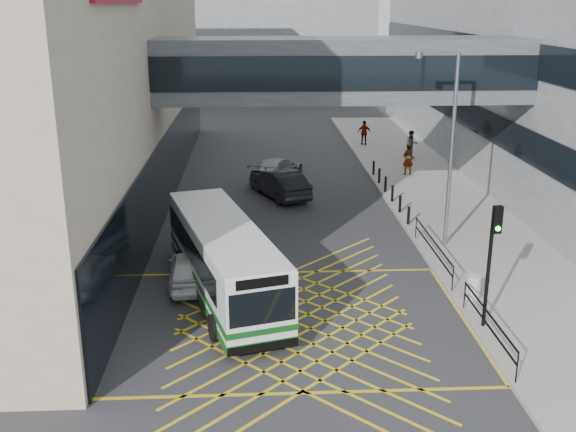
{
  "coord_description": "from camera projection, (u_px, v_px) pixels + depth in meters",
  "views": [
    {
      "loc": [
        -1.28,
        -21.2,
        10.65
      ],
      "look_at": [
        0.0,
        4.0,
        2.6
      ],
      "focal_mm": 42.0,
      "sensor_mm": 36.0,
      "label": 1
    }
  ],
  "objects": [
    {
      "name": "street_lamp",
      "position": [
        448.0,
        139.0,
        28.98
      ],
      "size": [
        1.94,
        0.33,
        8.53
      ],
      "rotation": [
        0.0,
        0.0,
        0.05
      ],
      "color": "slate",
      "rests_on": "pavement"
    },
    {
      "name": "box_junction",
      "position": [
        294.0,
        322.0,
        23.46
      ],
      "size": [
        12.0,
        9.0,
        0.01
      ],
      "color": "gold",
      "rests_on": "ground"
    },
    {
      "name": "litter_bin",
      "position": [
        473.0,
        287.0,
        24.8
      ],
      "size": [
        0.52,
        0.52,
        0.91
      ],
      "primitive_type": "cylinder",
      "color": "#ADA89E",
      "rests_on": "pavement"
    },
    {
      "name": "ground",
      "position": [
        294.0,
        322.0,
        23.47
      ],
      "size": [
        120.0,
        120.0,
        0.0
      ],
      "primitive_type": "plane",
      "color": "#333335"
    },
    {
      "name": "building_far",
      "position": [
        246.0,
        17.0,
        77.72
      ],
      "size": [
        28.0,
        16.0,
        18.0
      ],
      "primitive_type": "cube",
      "color": "gray",
      "rests_on": "ground"
    },
    {
      "name": "bollards",
      "position": [
        389.0,
        189.0,
        37.86
      ],
      "size": [
        0.14,
        10.14,
        0.9
      ],
      "color": "black",
      "rests_on": "pavement"
    },
    {
      "name": "pedestrian_b",
      "position": [
        411.0,
        145.0,
        47.04
      ],
      "size": [
        1.0,
        0.67,
        1.92
      ],
      "primitive_type": "imported",
      "rotation": [
        0.0,
        0.0,
        0.13
      ],
      "color": "gray",
      "rests_on": "pavement"
    },
    {
      "name": "car_white",
      "position": [
        190.0,
        268.0,
        26.36
      ],
      "size": [
        2.19,
        4.54,
        1.4
      ],
      "primitive_type": "imported",
      "rotation": [
        0.0,
        0.0,
        3.23
      ],
      "color": "white",
      "rests_on": "ground"
    },
    {
      "name": "car_dark",
      "position": [
        280.0,
        183.0,
        38.21
      ],
      "size": [
        3.85,
        5.5,
        1.6
      ],
      "primitive_type": "imported",
      "rotation": [
        0.0,
        0.0,
        3.54
      ],
      "color": "black",
      "rests_on": "ground"
    },
    {
      "name": "pavement",
      "position": [
        436.0,
        197.0,
        38.15
      ],
      "size": [
        6.0,
        54.0,
        0.16
      ],
      "primitive_type": "cube",
      "color": "gray",
      "rests_on": "ground"
    },
    {
      "name": "pedestrian_a",
      "position": [
        408.0,
        160.0,
        42.5
      ],
      "size": [
        0.86,
        0.68,
        1.92
      ],
      "primitive_type": "imported",
      "rotation": [
        0.0,
        0.0,
        3.34
      ],
      "color": "gray",
      "rests_on": "pavement"
    },
    {
      "name": "pedestrian_c",
      "position": [
        364.0,
        133.0,
        51.45
      ],
      "size": [
        1.11,
        0.58,
        1.84
      ],
      "primitive_type": "imported",
      "rotation": [
        0.0,
        0.0,
        3.08
      ],
      "color": "gray",
      "rests_on": "pavement"
    },
    {
      "name": "car_silver",
      "position": [
        276.0,
        168.0,
        41.94
      ],
      "size": [
        3.93,
        5.36,
        1.54
      ],
      "primitive_type": "imported",
      "rotation": [
        0.0,
        0.0,
        2.72
      ],
      "color": "gray",
      "rests_on": "ground"
    },
    {
      "name": "bus",
      "position": [
        223.0,
        258.0,
        25.15
      ],
      "size": [
        5.02,
        10.41,
        2.85
      ],
      "rotation": [
        0.0,
        0.0,
        0.28
      ],
      "color": "silver",
      "rests_on": "ground"
    },
    {
      "name": "skybridge",
      "position": [
        341.0,
        69.0,
        32.75
      ],
      "size": [
        20.0,
        4.1,
        3.0
      ],
      "color": "#474C51",
      "rests_on": "ground"
    },
    {
      "name": "kerb_railings",
      "position": [
        455.0,
        275.0,
        25.19
      ],
      "size": [
        0.05,
        12.54,
        1.0
      ],
      "color": "black",
      "rests_on": "pavement"
    },
    {
      "name": "traffic_light",
      "position": [
        492.0,
        249.0,
        21.89
      ],
      "size": [
        0.33,
        0.51,
        4.31
      ],
      "rotation": [
        0.0,
        0.0,
        0.15
      ],
      "color": "black",
      "rests_on": "pavement"
    }
  ]
}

